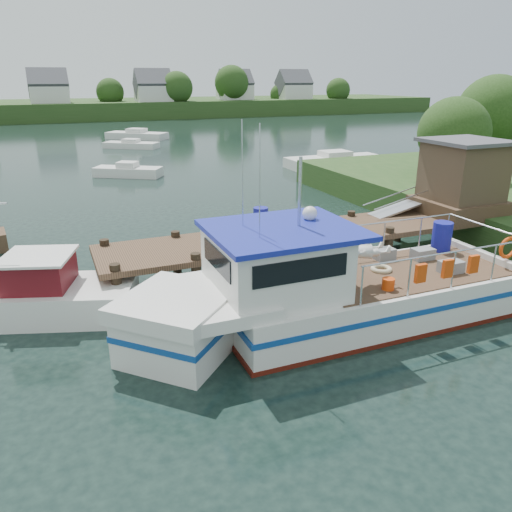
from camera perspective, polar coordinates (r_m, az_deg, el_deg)
name	(u,v)px	position (r m, az deg, el deg)	size (l,w,h in m)	color
ground_plane	(265,273)	(18.56, 1.05, -1.94)	(160.00, 160.00, 0.00)	black
far_shore	(80,106)	(98.50, -19.44, 15.89)	(140.00, 42.55, 9.22)	#2B471D
dock	(413,198)	(21.27, 17.45, 6.30)	(16.60, 3.00, 4.78)	#4A3423
lobster_boat	(323,293)	(14.38, 7.62, -4.16)	(12.40, 3.75, 5.90)	silver
work_boat	(14,297)	(16.70, -25.94, -4.20)	(7.64, 4.30, 4.05)	silver
moored_far	(137,135)	(62.19, -13.46, 13.29)	(7.07, 6.45, 1.22)	silver
moored_b	(128,171)	(38.19, -14.42, 9.38)	(5.01, 3.96, 1.07)	silver
moored_c	(335,161)	(41.77, 8.99, 10.70)	(8.06, 2.84, 1.27)	silver
moored_d	(131,145)	(54.08, -14.07, 12.24)	(5.64, 4.76, 0.95)	silver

